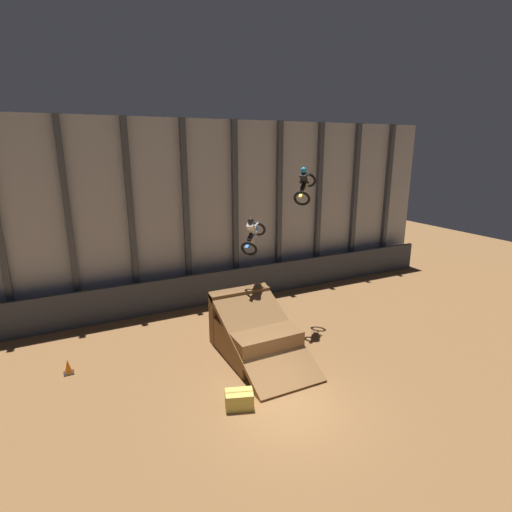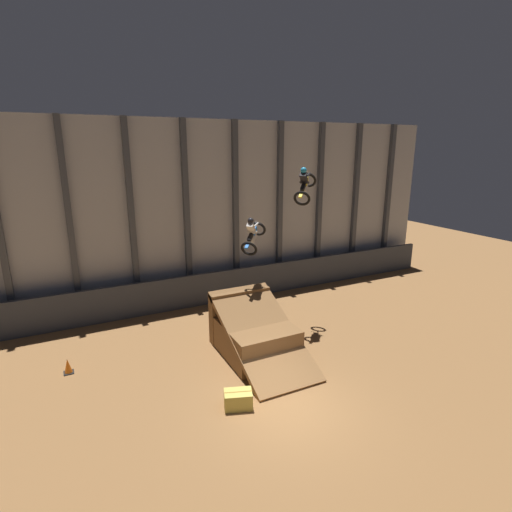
{
  "view_description": "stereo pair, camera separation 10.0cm",
  "coord_description": "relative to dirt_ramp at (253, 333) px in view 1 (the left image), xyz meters",
  "views": [
    {
      "loc": [
        -5.99,
        -9.51,
        8.19
      ],
      "look_at": [
        1.64,
        5.59,
        3.55
      ],
      "focal_mm": 28.0,
      "sensor_mm": 36.0,
      "label": 1
    },
    {
      "loc": [
        -5.9,
        -9.56,
        8.19
      ],
      "look_at": [
        1.64,
        5.59,
        3.55
      ],
      "focal_mm": 28.0,
      "sensor_mm": 36.0,
      "label": 2
    }
  ],
  "objects": [
    {
      "name": "hay_bale_trackside",
      "position": [
        -2.07,
        -3.15,
        -0.54
      ],
      "size": [
        1.05,
        0.86,
        0.57
      ],
      "rotation": [
        0.0,
        0.0,
        2.81
      ],
      "color": "#CCB751",
      "rests_on": "ground_plane"
    },
    {
      "name": "arena_back_wall",
      "position": [
        -0.66,
        6.61,
        3.97
      ],
      "size": [
        32.0,
        0.4,
        9.57
      ],
      "color": "#A3A8B2",
      "rests_on": "ground_plane"
    },
    {
      "name": "rider_bike_right_air",
      "position": [
        3.14,
        1.27,
        5.77
      ],
      "size": [
        1.7,
        1.7,
        1.69
      ],
      "rotation": [
        0.5,
        0.0,
        -0.79
      ],
      "color": "black"
    },
    {
      "name": "ground_plane",
      "position": [
        -0.66,
        -3.9,
        -0.82
      ],
      "size": [
        60.0,
        60.0,
        0.0
      ],
      "primitive_type": "plane",
      "color": "olive"
    },
    {
      "name": "rider_bike_left_air",
      "position": [
        0.84,
        1.72,
        3.7
      ],
      "size": [
        1.7,
        1.71,
        1.69
      ],
      "rotation": [
        0.45,
        0.0,
        -0.78
      ],
      "color": "black"
    },
    {
      "name": "traffic_cone_near_ramp",
      "position": [
        -6.94,
        1.54,
        -0.53
      ],
      "size": [
        0.36,
        0.36,
        0.58
      ],
      "color": "black",
      "rests_on": "ground_plane"
    },
    {
      "name": "dirt_ramp",
      "position": [
        0.0,
        0.0,
        0.0
      ],
      "size": [
        2.7,
        4.88,
        2.41
      ],
      "color": "brown",
      "rests_on": "ground_plane"
    },
    {
      "name": "lower_barrier",
      "position": [
        -0.66,
        5.71,
        0.05
      ],
      "size": [
        31.36,
        0.2,
        1.73
      ],
      "color": "#383D47",
      "rests_on": "ground_plane"
    }
  ]
}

